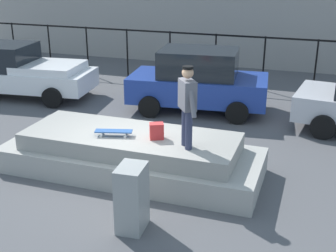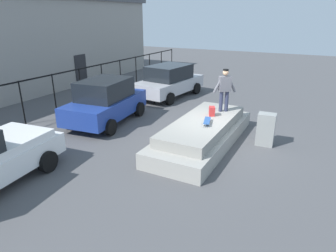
{
  "view_description": "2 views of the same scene",
  "coord_description": "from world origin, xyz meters",
  "px_view_note": "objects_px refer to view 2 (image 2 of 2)",
  "views": [
    {
      "loc": [
        3.59,
        -7.86,
        4.4
      ],
      "look_at": [
        0.49,
        1.07,
        0.83
      ],
      "focal_mm": 48.02,
      "sensor_mm": 36.0,
      "label": 1
    },
    {
      "loc": [
        -9.47,
        -3.28,
        4.37
      ],
      "look_at": [
        -0.46,
        1.45,
        0.59
      ],
      "focal_mm": 31.89,
      "sensor_mm": 36.0,
      "label": 2
    }
  ],
  "objects_px": {
    "car_blue_sedan_mid": "(106,101)",
    "car_silver_sedan_far": "(169,81)",
    "skateboard": "(207,121)",
    "utility_box": "(266,129)",
    "backpack": "(212,111)",
    "skateboarder": "(225,87)"
  },
  "relations": [
    {
      "from": "skateboarder",
      "to": "skateboard",
      "type": "height_order",
      "value": "skateboarder"
    },
    {
      "from": "skateboarder",
      "to": "car_silver_sedan_far",
      "type": "distance_m",
      "value": 6.11
    },
    {
      "from": "car_blue_sedan_mid",
      "to": "utility_box",
      "type": "distance_m",
      "value": 6.6
    },
    {
      "from": "backpack",
      "to": "car_silver_sedan_far",
      "type": "relative_size",
      "value": 0.07
    },
    {
      "from": "skateboarder",
      "to": "utility_box",
      "type": "bearing_deg",
      "value": -104.25
    },
    {
      "from": "car_blue_sedan_mid",
      "to": "car_silver_sedan_far",
      "type": "distance_m",
      "value": 5.18
    },
    {
      "from": "car_silver_sedan_far",
      "to": "utility_box",
      "type": "relative_size",
      "value": 4.02
    },
    {
      "from": "utility_box",
      "to": "car_blue_sedan_mid",
      "type": "bearing_deg",
      "value": 91.81
    },
    {
      "from": "skateboard",
      "to": "utility_box",
      "type": "relative_size",
      "value": 0.69
    },
    {
      "from": "skateboard",
      "to": "utility_box",
      "type": "distance_m",
      "value": 2.16
    },
    {
      "from": "backpack",
      "to": "utility_box",
      "type": "height_order",
      "value": "backpack"
    },
    {
      "from": "skateboarder",
      "to": "backpack",
      "type": "height_order",
      "value": "skateboarder"
    },
    {
      "from": "car_blue_sedan_mid",
      "to": "skateboarder",
      "type": "bearing_deg",
      "value": -77.13
    },
    {
      "from": "skateboard",
      "to": "car_silver_sedan_far",
      "type": "distance_m",
      "value": 7.19
    },
    {
      "from": "car_blue_sedan_mid",
      "to": "car_silver_sedan_far",
      "type": "xyz_separation_m",
      "value": [
        5.17,
        -0.36,
        -0.04
      ]
    },
    {
      "from": "car_silver_sedan_far",
      "to": "utility_box",
      "type": "distance_m",
      "value": 7.66
    },
    {
      "from": "backpack",
      "to": "utility_box",
      "type": "bearing_deg",
      "value": 72.0
    },
    {
      "from": "skateboarder",
      "to": "utility_box",
      "type": "xyz_separation_m",
      "value": [
        -0.44,
        -1.72,
        -1.24
      ]
    },
    {
      "from": "car_silver_sedan_far",
      "to": "skateboard",
      "type": "bearing_deg",
      "value": -142.05
    },
    {
      "from": "backpack",
      "to": "car_silver_sedan_far",
      "type": "bearing_deg",
      "value": -164.15
    },
    {
      "from": "skateboard",
      "to": "car_blue_sedan_mid",
      "type": "height_order",
      "value": "car_blue_sedan_mid"
    },
    {
      "from": "car_blue_sedan_mid",
      "to": "utility_box",
      "type": "relative_size",
      "value": 3.64
    }
  ]
}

